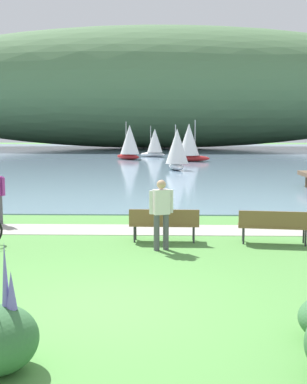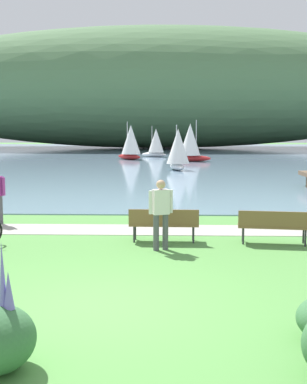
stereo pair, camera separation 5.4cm
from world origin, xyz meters
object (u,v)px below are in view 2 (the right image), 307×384
at_px(sailboat_mid_bay, 131,142).
at_px(sailboat_far_off, 178,149).
at_px(park_bench_near_camera, 164,222).
at_px(sailboat_nearest_to_shore, 156,142).
at_px(sailboat_toward_hillside, 191,142).
at_px(park_bench_further_along, 274,224).
at_px(person_on_the_grass, 161,210).

height_order(sailboat_mid_bay, sailboat_far_off, sailboat_mid_bay).
xyz_separation_m(park_bench_near_camera, sailboat_far_off, (0.79, 22.00, 1.03)).
distance_m(sailboat_nearest_to_shore, sailboat_mid_bay, 5.26).
bearing_deg(sailboat_mid_bay, sailboat_far_off, -70.68).
bearing_deg(sailboat_toward_hillside, sailboat_far_off, -97.76).
xyz_separation_m(sailboat_nearest_to_shore, sailboat_far_off, (2.00, -16.91, -0.02)).
xyz_separation_m(park_bench_further_along, sailboat_toward_hillside, (-0.68, 31.88, 1.27)).
relative_size(park_bench_further_along, sailboat_toward_hillside, 0.50).
relative_size(park_bench_further_along, sailboat_far_off, 0.58).
bearing_deg(park_bench_further_along, sailboat_nearest_to_shore, 95.84).
relative_size(park_bench_near_camera, sailboat_mid_bay, 0.50).
relative_size(park_bench_near_camera, person_on_the_grass, 1.06).
bearing_deg(sailboat_toward_hillside, park_bench_further_along, -88.77).
relative_size(sailboat_nearest_to_shore, sailboat_toward_hillside, 0.87).
distance_m(park_bench_near_camera, person_on_the_grass, 0.97).
distance_m(sailboat_nearest_to_shore, sailboat_far_off, 17.03).
bearing_deg(park_bench_further_along, sailboat_far_off, 95.15).
height_order(person_on_the_grass, sailboat_mid_bay, sailboat_mid_bay).
height_order(park_bench_further_along, sailboat_toward_hillside, sailboat_toward_hillside).
height_order(person_on_the_grass, sailboat_nearest_to_shore, sailboat_nearest_to_shore).
relative_size(sailboat_mid_bay, sailboat_toward_hillside, 0.97).
bearing_deg(person_on_the_grass, sailboat_nearest_to_shore, 91.64).
bearing_deg(park_bench_near_camera, park_bench_further_along, -4.06).
bearing_deg(park_bench_near_camera, sailboat_nearest_to_shore, 91.78).
xyz_separation_m(person_on_the_grass, sailboat_toward_hillside, (2.18, 32.53, 0.81)).
bearing_deg(sailboat_mid_bay, sailboat_toward_hillside, -24.00).
distance_m(sailboat_mid_bay, sailboat_far_off, 12.90).
distance_m(park_bench_near_camera, sailboat_toward_hillside, 31.78).
bearing_deg(sailboat_mid_bay, park_bench_further_along, -79.66).
relative_size(person_on_the_grass, sailboat_toward_hillside, 0.46).
bearing_deg(park_bench_further_along, sailboat_toward_hillside, 91.23).
height_order(park_bench_further_along, sailboat_nearest_to_shore, sailboat_nearest_to_shore).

